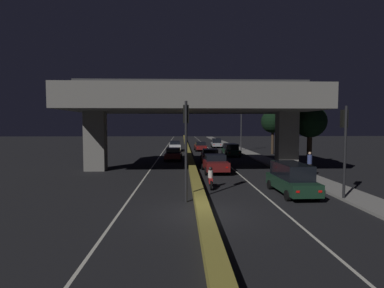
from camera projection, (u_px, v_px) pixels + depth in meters
ground_plane at (202, 214)px, 13.69m from camera, size 200.00×200.00×0.00m
lane_line_left_inner at (164, 151)px, 48.47m from camera, size 0.12×126.00×0.00m
lane_line_right_inner at (211, 150)px, 48.74m from camera, size 0.12×126.00×0.00m
median_divider at (188, 149)px, 48.59m from camera, size 0.63×126.00×0.45m
sidewalk_right at (250, 154)px, 41.92m from camera, size 2.08×126.00×0.15m
elevated_overpass at (192, 102)px, 26.82m from camera, size 21.17×10.39×8.16m
traffic_light_left_of_median at (186, 134)px, 15.66m from camera, size 0.30×0.49×5.31m
traffic_light_right_of_median at (344, 136)px, 15.97m from camera, size 0.30×0.49×5.08m
street_lamp at (239, 122)px, 47.05m from camera, size 2.37×0.32×7.86m
car_dark_green_lead at (292, 178)px, 17.54m from camera, size 1.92×4.56×1.83m
car_dark_red_second at (215, 163)px, 25.77m from camera, size 2.12×4.61×1.57m
car_dark_red_third at (210, 156)px, 32.52m from camera, size 2.03×4.84×1.50m
car_dark_green_fourth at (231, 150)px, 39.85m from camera, size 2.06×4.80×1.64m
car_dark_red_fifth at (200, 146)px, 47.67m from camera, size 1.95×4.35×1.42m
car_silver_sixth at (216, 143)px, 54.98m from camera, size 2.01×4.01×1.66m
car_dark_red_lead_oncoming at (173, 154)px, 35.09m from camera, size 2.05×4.41×1.42m
car_white_second_oncoming at (175, 146)px, 47.78m from camera, size 2.06×4.37×1.57m
motorcycle_red_filtering_near at (211, 179)px, 19.31m from camera, size 0.33×1.92×1.39m
pedestrian_on_sidewalk at (310, 163)px, 23.63m from camera, size 0.36×0.36×1.82m
roadside_tree_kerbside_near at (310, 122)px, 28.55m from camera, size 3.12×3.12×6.01m
roadside_tree_kerbside_mid at (273, 122)px, 42.30m from camera, size 3.28×3.28×6.27m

